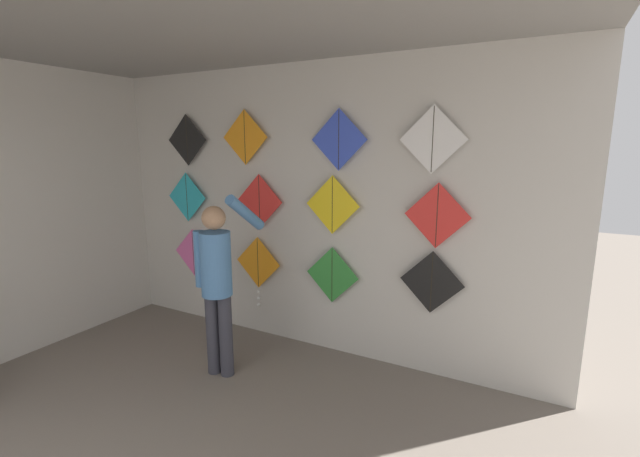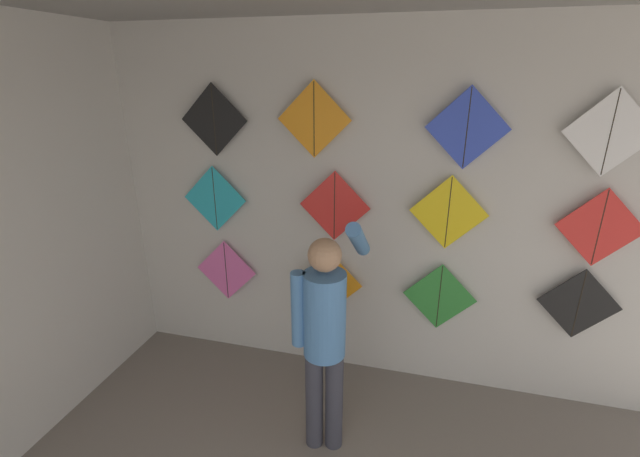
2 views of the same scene
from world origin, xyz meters
name	(u,v)px [view 1 (image 1 of 2)]	position (x,y,z in m)	size (l,w,h in m)	color
back_panel	(295,209)	(0.00, 3.88, 1.40)	(5.17, 0.06, 2.80)	beige
ceiling_slab	(105,0)	(0.00, 1.93, 2.82)	(5.17, 4.65, 0.04)	gray
shopkeeper	(217,276)	(-0.24, 2.97, 0.92)	(0.41, 0.59, 1.64)	#383842
kite_0	(193,253)	(-1.33, 3.79, 0.81)	(0.55, 0.01, 0.55)	pink
kite_1	(258,266)	(-0.41, 3.79, 0.77)	(0.55, 0.04, 0.76)	orange
kite_2	(332,275)	(0.47, 3.79, 0.80)	(0.55, 0.01, 0.55)	#338C38
kite_3	(432,282)	(1.42, 3.79, 0.88)	(0.55, 0.01, 0.55)	black
kite_4	(187,197)	(-1.38, 3.79, 1.45)	(0.55, 0.01, 0.55)	#28B2C6
kite_5	(259,201)	(-0.37, 3.79, 1.47)	(0.55, 0.01, 0.55)	red
kite_6	(332,205)	(0.47, 3.79, 1.49)	(0.55, 0.01, 0.55)	yellow
kite_7	(437,216)	(1.44, 3.79, 1.46)	(0.55, 0.01, 0.55)	red
kite_8	(187,140)	(-1.33, 3.79, 2.09)	(0.55, 0.01, 0.55)	black
kite_9	(245,137)	(-0.53, 3.79, 2.11)	(0.55, 0.01, 0.55)	orange
kite_10	(339,140)	(0.53, 3.79, 2.08)	(0.55, 0.01, 0.55)	blue
kite_11	(433,139)	(1.37, 3.79, 2.08)	(0.55, 0.01, 0.55)	white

